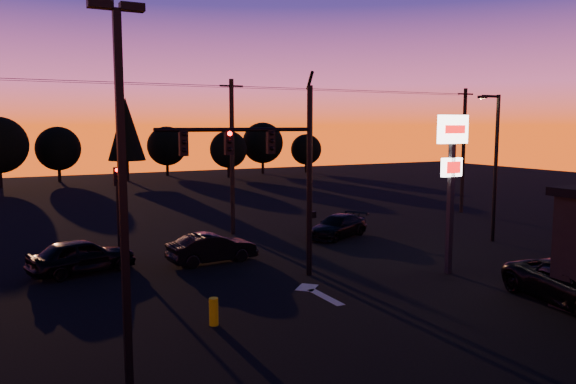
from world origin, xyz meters
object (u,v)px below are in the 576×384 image
traffic_signal_mast (275,161)px  bollard (214,312)px  parking_lot_light (122,173)px  car_left (82,256)px  streetlight (495,161)px  car_mid (212,248)px  secondary_signal (118,198)px  car_right (338,226)px  pylon_sign (452,160)px

traffic_signal_mast → bollard: size_ratio=9.59×
parking_lot_light → car_left: bearing=87.9°
streetlight → car_mid: (-15.32, 2.54, -3.74)m
parking_lot_light → secondary_signal: bearing=80.2°
parking_lot_light → car_right: parking_lot_light is taller
bollard → car_right: (11.17, 10.26, 0.19)m
car_left → car_right: size_ratio=1.02×
secondary_signal → car_mid: bearing=-43.8°
traffic_signal_mast → car_mid: 6.01m
pylon_sign → car_mid: 11.46m
parking_lot_light → bollard: size_ratio=10.22×
parking_lot_light → car_mid: 13.41m
streetlight → pylon_sign: bearing=-149.9°
traffic_signal_mast → secondary_signal: size_ratio=1.97×
streetlight → car_mid: 15.97m
traffic_signal_mast → car_mid: size_ratio=2.07×
traffic_signal_mast → car_mid: traffic_signal_mast is taller
secondary_signal → car_right: (11.97, -1.12, -2.23)m
car_mid → traffic_signal_mast: bearing=-166.6°
secondary_signal → pylon_sign: 15.75m
pylon_sign → bollard: bearing=-172.9°
traffic_signal_mast → pylon_sign: bearing=-19.4°
car_left → parking_lot_light: bearing=164.5°
bollard → car_left: (-2.86, 8.69, 0.32)m
car_right → bollard: bearing=-71.4°
parking_lot_light → pylon_sign: 15.19m
secondary_signal → car_left: (-2.06, -2.69, -2.10)m
pylon_sign → car_mid: pylon_sign is taller
traffic_signal_mast → streetlight: 14.10m
traffic_signal_mast → car_mid: (-1.31, 4.04, -4.25)m
secondary_signal → car_right: 12.22m
pylon_sign → secondary_signal: bearing=140.2°
bollard → car_right: 15.16m
traffic_signal_mast → car_right: size_ratio=1.96×
secondary_signal → bollard: size_ratio=4.86×
car_left → car_right: car_left is taller
pylon_sign → car_right: (-0.03, 8.87, -4.28)m
streetlight → traffic_signal_mast: bearing=-173.9°
pylon_sign → streetlight: 8.00m
parking_lot_light → car_mid: parking_lot_light is taller
traffic_signal_mast → car_right: bearing=42.1°
secondary_signal → parking_lot_light: bearing=-99.8°
secondary_signal → bollard: (0.80, -11.37, -2.41)m
secondary_signal → car_right: size_ratio=0.99×
bollard → car_left: car_left is taller
secondary_signal → parking_lot_light: 14.90m
traffic_signal_mast → secondary_signal: (-4.90, 7.49, -2.07)m
parking_lot_light → bollard: parking_lot_light is taller
car_left → car_mid: car_left is taller
car_mid → parking_lot_light: bearing=146.6°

